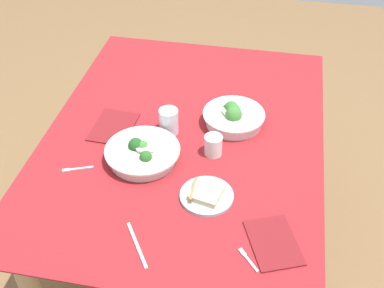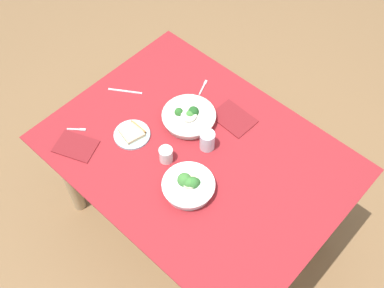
% 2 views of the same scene
% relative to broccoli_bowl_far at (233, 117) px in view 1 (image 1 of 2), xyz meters
% --- Properties ---
extents(ground_plane, '(6.00, 6.00, 0.00)m').
position_rel_broccoli_bowl_far_xyz_m(ground_plane, '(0.10, -0.18, -0.76)').
color(ground_plane, brown).
extents(dining_table, '(1.41, 1.05, 0.73)m').
position_rel_broccoli_bowl_far_xyz_m(dining_table, '(0.10, -0.18, -0.14)').
color(dining_table, maroon).
rests_on(dining_table, ground_plane).
extents(broccoli_bowl_far, '(0.24, 0.24, 0.09)m').
position_rel_broccoli_bowl_far_xyz_m(broccoli_bowl_far, '(0.00, 0.00, 0.00)').
color(broccoli_bowl_far, white).
rests_on(broccoli_bowl_far, dining_table).
extents(broccoli_bowl_near, '(0.27, 0.27, 0.08)m').
position_rel_broccoli_bowl_far_xyz_m(broccoli_bowl_near, '(0.27, -0.29, -0.01)').
color(broccoli_bowl_near, silver).
rests_on(broccoli_bowl_near, dining_table).
extents(bread_side_plate, '(0.18, 0.18, 0.03)m').
position_rel_broccoli_bowl_far_xyz_m(bread_side_plate, '(0.41, -0.04, -0.02)').
color(bread_side_plate, '#99C6D1').
rests_on(bread_side_plate, dining_table).
extents(water_glass_center, '(0.07, 0.07, 0.10)m').
position_rel_broccoli_bowl_far_xyz_m(water_glass_center, '(0.10, -0.24, 0.01)').
color(water_glass_center, silver).
rests_on(water_glass_center, dining_table).
extents(water_glass_side, '(0.07, 0.07, 0.08)m').
position_rel_broccoli_bowl_far_xyz_m(water_glass_side, '(0.19, -0.05, 0.00)').
color(water_glass_side, silver).
rests_on(water_glass_side, dining_table).
extents(fork_by_far_bowl, '(0.08, 0.07, 0.00)m').
position_rel_broccoli_bowl_far_xyz_m(fork_by_far_bowl, '(0.64, 0.13, -0.03)').
color(fork_by_far_bowl, '#B7B7BC').
rests_on(fork_by_far_bowl, dining_table).
extents(fork_by_near_bowl, '(0.05, 0.11, 0.00)m').
position_rel_broccoli_bowl_far_xyz_m(fork_by_near_bowl, '(0.37, -0.51, -0.03)').
color(fork_by_near_bowl, '#B7B7BC').
rests_on(fork_by_near_bowl, dining_table).
extents(table_knife_left, '(0.16, 0.11, 0.00)m').
position_rel_broccoli_bowl_far_xyz_m(table_knife_left, '(0.65, -0.21, -0.03)').
color(table_knife_left, '#B7B7BC').
rests_on(table_knife_left, dining_table).
extents(napkin_folded_upper, '(0.21, 0.16, 0.01)m').
position_rel_broccoli_bowl_far_xyz_m(napkin_folded_upper, '(0.11, -0.45, -0.03)').
color(napkin_folded_upper, maroon).
rests_on(napkin_folded_upper, dining_table).
extents(napkin_folded_lower, '(0.23, 0.20, 0.01)m').
position_rel_broccoli_bowl_far_xyz_m(napkin_folded_lower, '(0.56, 0.20, -0.03)').
color(napkin_folded_lower, maroon).
rests_on(napkin_folded_lower, dining_table).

